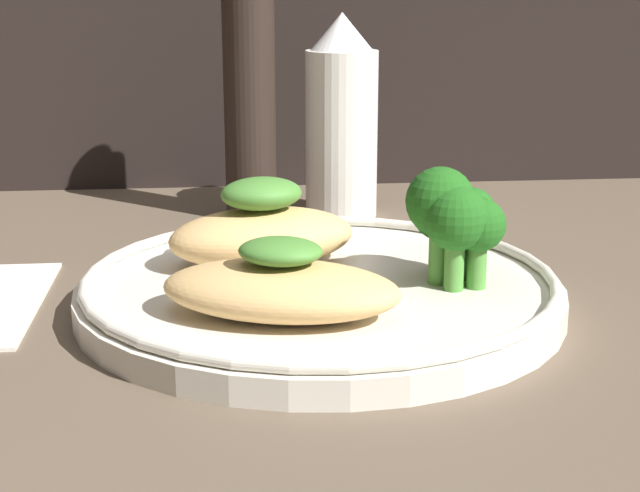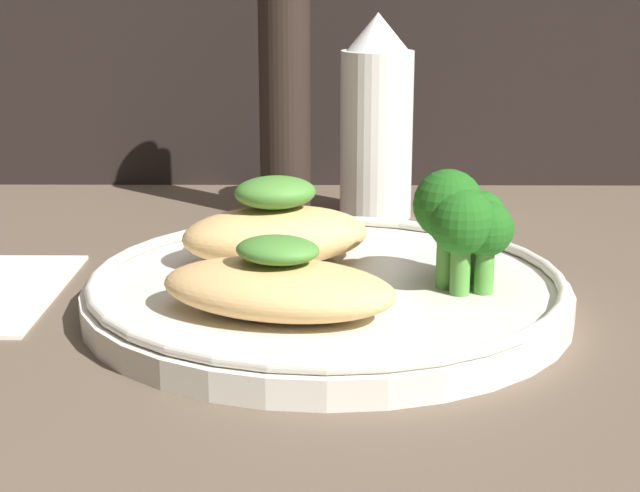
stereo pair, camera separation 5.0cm
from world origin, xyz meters
TOP-DOWN VIEW (x-y plane):
  - ground_plane at (0.00, 0.00)cm, footprint 180.00×180.00cm
  - plate at (0.00, 0.00)cm, footprint 25.29×25.29cm
  - grilled_meat_front at (-2.31, -4.81)cm, footprint 12.63×9.15cm
  - grilled_meat_middle at (-2.85, 3.72)cm, footprint 11.48×8.25cm
  - broccoli_bunch at (6.90, -0.69)cm, footprint 4.99×5.85cm
  - sauce_bottle at (3.47, 20.10)cm, footprint 5.11×5.11cm
  - pepper_grinder at (-2.98, 20.10)cm, footprint 3.60×3.60cm

SIDE VIEW (x-z plane):
  - ground_plane at x=0.00cm, z-range -1.00..0.00cm
  - plate at x=0.00cm, z-range -0.01..1.99cm
  - grilled_meat_front at x=-2.31cm, z-range 0.93..4.71cm
  - grilled_meat_middle at x=-2.85cm, z-range 0.83..5.70cm
  - broccoli_bunch at x=6.90cm, z-range 1.90..8.06cm
  - sauce_bottle at x=3.47cm, z-range -0.31..14.02cm
  - pepper_grinder at x=-2.98cm, z-range -0.64..17.54cm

